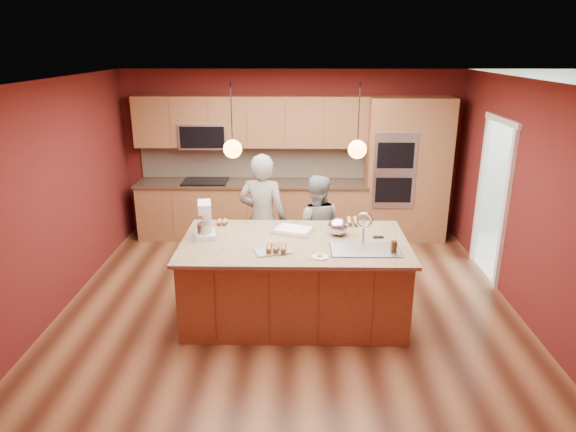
{
  "coord_description": "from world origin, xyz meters",
  "views": [
    {
      "loc": [
        0.09,
        -5.87,
        3.07
      ],
      "look_at": [
        -0.01,
        -0.1,
        1.13
      ],
      "focal_mm": 32.0,
      "sensor_mm": 36.0,
      "label": 1
    }
  ],
  "objects_px": {
    "island": "(296,278)",
    "stand_mixer": "(205,222)",
    "person_right": "(316,229)",
    "person_left": "(262,219)",
    "mixing_bowl": "(338,227)"
  },
  "relations": [
    {
      "from": "island",
      "to": "stand_mixer",
      "type": "relative_size",
      "value": 6.12
    },
    {
      "from": "person_right",
      "to": "stand_mixer",
      "type": "bearing_deg",
      "value": 37.62
    },
    {
      "from": "island",
      "to": "stand_mixer",
      "type": "height_order",
      "value": "stand_mixer"
    },
    {
      "from": "island",
      "to": "stand_mixer",
      "type": "xyz_separation_m",
      "value": [
        -1.04,
        0.11,
        0.64
      ]
    },
    {
      "from": "person_left",
      "to": "stand_mixer",
      "type": "relative_size",
      "value": 4.17
    },
    {
      "from": "island",
      "to": "stand_mixer",
      "type": "bearing_deg",
      "value": 174.22
    },
    {
      "from": "stand_mixer",
      "to": "person_left",
      "type": "bearing_deg",
      "value": 44.36
    },
    {
      "from": "stand_mixer",
      "to": "mixing_bowl",
      "type": "height_order",
      "value": "stand_mixer"
    },
    {
      "from": "mixing_bowl",
      "to": "stand_mixer",
      "type": "bearing_deg",
      "value": -176.14
    },
    {
      "from": "island",
      "to": "mixing_bowl",
      "type": "bearing_deg",
      "value": 22.9
    },
    {
      "from": "island",
      "to": "person_right",
      "type": "relative_size",
      "value": 1.75
    },
    {
      "from": "stand_mixer",
      "to": "island",
      "type": "bearing_deg",
      "value": -16.81
    },
    {
      "from": "person_left",
      "to": "stand_mixer",
      "type": "bearing_deg",
      "value": 66.86
    },
    {
      "from": "island",
      "to": "mixing_bowl",
      "type": "distance_m",
      "value": 0.78
    },
    {
      "from": "stand_mixer",
      "to": "mixing_bowl",
      "type": "relative_size",
      "value": 1.67
    }
  ]
}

